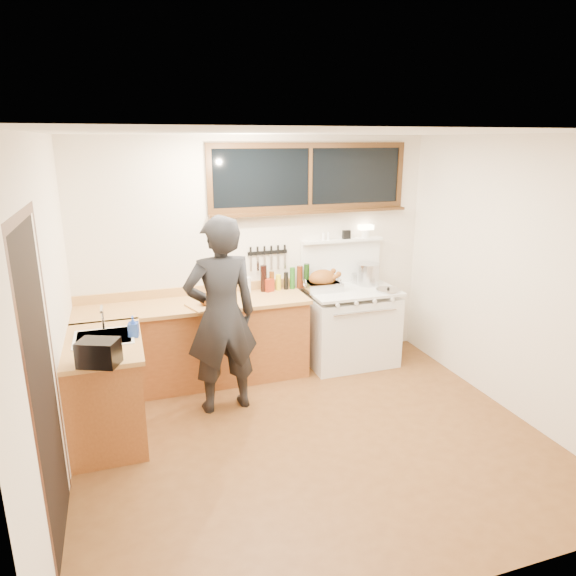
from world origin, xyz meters
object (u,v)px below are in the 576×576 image
object	(u,v)px
cutting_board	(211,301)
roast_turkey	(323,282)
vintage_stove	(350,324)
man	(221,316)

from	to	relation	value
cutting_board	roast_turkey	bearing A→B (deg)	7.27
vintage_stove	man	size ratio (longest dim) A/B	0.83
vintage_stove	cutting_board	bearing A→B (deg)	-175.94
man	roast_turkey	bearing A→B (deg)	27.16
man	cutting_board	xyz separation A→B (m)	(-0.01, 0.50, 0.00)
vintage_stove	roast_turkey	world-z (taller)	vintage_stove
man	vintage_stove	bearing A→B (deg)	20.66
man	roast_turkey	xyz separation A→B (m)	(1.30, 0.67, 0.05)
vintage_stove	roast_turkey	size ratio (longest dim) A/B	3.60
cutting_board	roast_turkey	xyz separation A→B (m)	(1.31, 0.17, 0.05)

